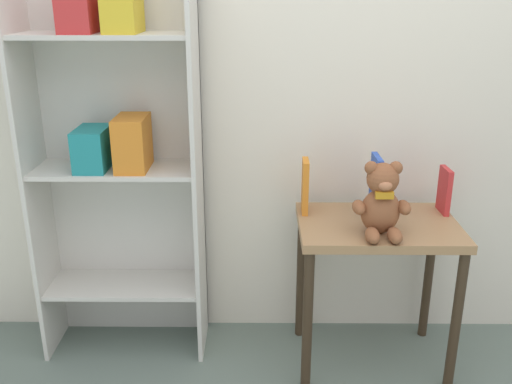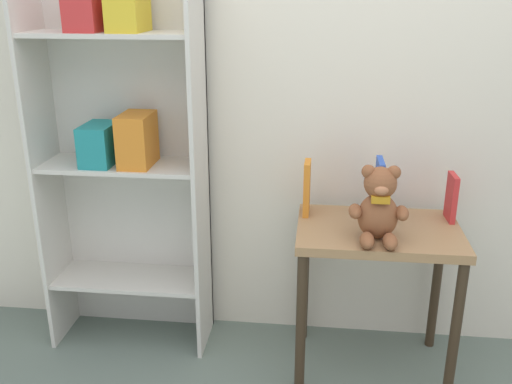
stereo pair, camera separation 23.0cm
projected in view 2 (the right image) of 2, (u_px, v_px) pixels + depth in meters
wall_back at (338, 63)px, 2.35m from camera, size 4.80×0.06×2.50m
bookshelf_side at (123, 139)px, 2.40m from camera, size 0.69×0.29×1.67m
display_table at (377, 252)px, 2.28m from camera, size 0.64×0.45×0.65m
teddy_bear at (379, 207)px, 2.10m from camera, size 0.22×0.20×0.29m
book_standing_orange at (307, 188)px, 2.34m from camera, size 0.03×0.11×0.23m
book_standing_blue at (379, 189)px, 2.30m from camera, size 0.02×0.14×0.24m
book_standing_red at (451, 197)px, 2.29m from camera, size 0.03×0.11×0.19m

